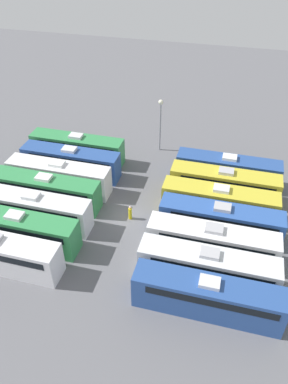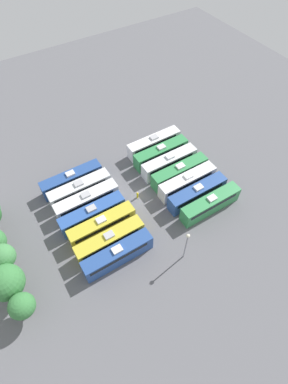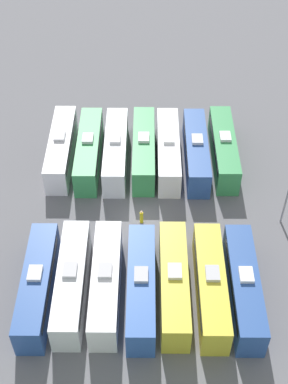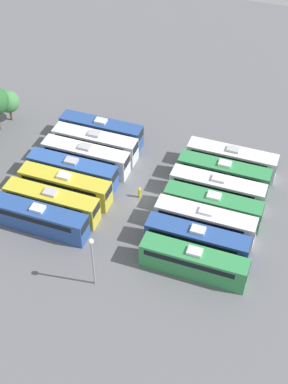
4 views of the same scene
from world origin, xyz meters
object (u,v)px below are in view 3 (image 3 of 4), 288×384
bus_2 (168,150)px  bus_10 (141,286)px  bus_7 (244,286)px  bus_1 (196,151)px  bus_5 (89,150)px  worker_person (141,217)px  bus_13 (38,285)px  bus_0 (224,148)px  bus_3 (144,149)px  bus_9 (174,283)px  bus_8 (211,285)px  bus_11 (106,282)px  bus_6 (61,148)px  bus_4 (116,150)px  bus_12 (72,282)px

bus_2 → bus_10: size_ratio=1.00×
bus_7 → bus_10: size_ratio=1.00×
bus_1 → bus_5: size_ratio=1.00×
bus_7 → worker_person: bearing=-45.1°
bus_13 → worker_person: size_ratio=7.24×
bus_0 → worker_person: bearing=46.3°
bus_1 → bus_5: same height
bus_2 → bus_3: 2.78m
bus_7 → bus_10: same height
bus_9 → bus_0: bearing=-108.7°
bus_8 → bus_11: (9.30, -0.25, 0.00)m
bus_8 → bus_6: bearing=-50.3°
bus_1 → bus_2: 3.14m
bus_4 → bus_11: 17.96m
bus_1 → worker_person: size_ratio=7.24×
bus_4 → bus_12: (3.13, 17.95, 0.00)m
bus_9 → worker_person: bearing=-71.3°
bus_8 → bus_11: same height
bus_0 → bus_10: bearing=64.1°
worker_person → bus_8: bearing=124.6°
bus_2 → bus_3: size_ratio=1.00×
bus_1 → bus_9: same height
bus_1 → bus_6: same height
bus_3 → bus_6: (9.35, -0.15, 0.00)m
bus_4 → bus_9: bearing=108.3°
bus_9 → bus_13: size_ratio=1.00×
bus_3 → bus_11: size_ratio=1.00×
bus_9 → bus_11: size_ratio=1.00×
bus_3 → bus_11: (3.24, 18.18, 0.00)m
bus_10 → worker_person: size_ratio=7.24×
bus_7 → bus_12: same height
worker_person → bus_12: bearing=55.0°
bus_5 → bus_8: (-12.25, 18.26, 0.00)m
bus_10 → bus_13: size_ratio=1.00×
bus_2 → bus_3: same height
bus_5 → bus_12: (0.09, 17.99, 0.00)m
bus_12 → worker_person: bus_12 is taller
bus_2 → bus_8: size_ratio=1.00×
bus_3 → bus_5: same height
bus_4 → bus_10: size_ratio=1.00×
bus_4 → bus_10: same height
bus_12 → bus_7: bearing=178.5°
bus_8 → bus_10: (6.15, 0.18, 0.00)m
bus_2 → bus_10: bearing=81.2°
bus_7 → worker_person: size_ratio=7.24×
bus_6 → worker_person: 13.29m
bus_3 → bus_9: same height
bus_0 → bus_6: 18.39m
bus_0 → bus_8: 18.90m
bus_3 → bus_7: bearing=115.8°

